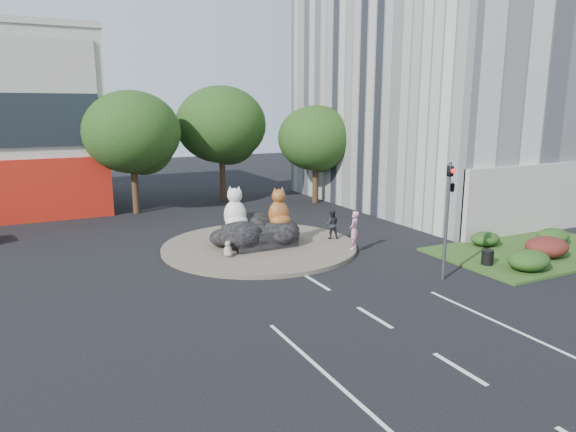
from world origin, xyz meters
name	(u,v)px	position (x,y,z in m)	size (l,w,h in m)	color
ground	(374,318)	(0.00, 0.00, 0.00)	(120.00, 120.00, 0.00)	black
roundabout_island	(260,246)	(0.00, 10.00, 0.10)	(10.00, 10.00, 0.20)	brown
rock_plinth	(259,236)	(0.00, 10.00, 0.65)	(3.20, 2.60, 0.90)	black
grass_verge	(534,252)	(12.00, 3.00, 0.06)	(10.00, 6.00, 0.12)	#304F1A
tree_left	(133,136)	(-3.93, 22.06, 5.25)	(6.46, 6.46, 8.27)	#382314
tree_mid	(222,128)	(3.07, 24.06, 5.56)	(6.84, 6.84, 8.76)	#382314
tree_right	(316,141)	(9.07, 20.06, 4.63)	(5.70, 5.70, 7.30)	#382314
hedge_near_green	(529,260)	(9.00, 1.00, 0.57)	(2.00, 1.60, 0.90)	#153510
hedge_red	(547,247)	(11.50, 2.00, 0.61)	(2.20, 1.76, 0.99)	#501515
hedge_mid_green	(553,236)	(14.00, 3.50, 0.53)	(1.80, 1.44, 0.81)	#153510
hedge_back_green	(485,239)	(10.50, 4.80, 0.48)	(1.60, 1.28, 0.72)	#153510
traffic_light	(450,195)	(5.10, 2.00, 3.62)	(0.44, 1.24, 5.00)	#595B60
street_lamp	(477,153)	(12.82, 8.00, 4.55)	(2.34, 0.22, 8.06)	#595B60
cat_white	(235,207)	(-1.18, 10.34, 2.20)	(1.32, 1.14, 2.20)	silver
cat_tabby	(279,207)	(0.95, 9.68, 2.14)	(1.25, 1.08, 2.08)	#A35122
kitten_calico	(228,248)	(-2.21, 8.69, 0.60)	(0.48, 0.42, 0.80)	white
kitten_white	(290,239)	(1.36, 9.14, 0.55)	(0.42, 0.37, 0.71)	silver
pedestrian_pink	(354,230)	(3.88, 7.10, 1.16)	(0.70, 0.46, 1.93)	#CC849A
pedestrian_dark	(332,224)	(3.99, 9.39, 0.99)	(0.77, 0.60, 1.58)	black
litter_bin	(487,257)	(8.04, 2.41, 0.46)	(0.54, 0.54, 0.68)	black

